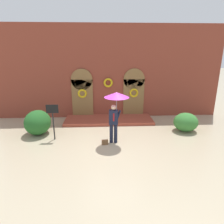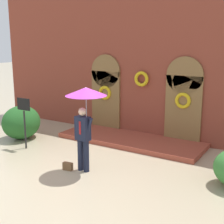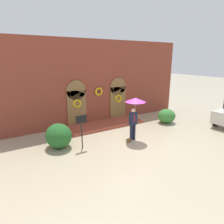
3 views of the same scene
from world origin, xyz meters
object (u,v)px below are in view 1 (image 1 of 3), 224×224
(handbag, at_px, (105,142))
(shrub_right, at_px, (186,122))
(person_with_umbrella, at_px, (116,102))
(sign_post, at_px, (53,116))
(shrub_left, at_px, (38,122))

(handbag, xyz_separation_m, shrub_right, (4.27, 1.39, 0.38))
(shrub_right, bearing_deg, person_with_umbrella, -162.45)
(handbag, height_order, sign_post, sign_post)
(person_with_umbrella, relative_size, shrub_left, 1.61)
(person_with_umbrella, height_order, shrub_right, person_with_umbrella)
(person_with_umbrella, distance_m, sign_post, 3.03)
(shrub_left, height_order, shrub_right, shrub_left)
(person_with_umbrella, distance_m, handbag, 1.88)
(handbag, distance_m, shrub_right, 4.51)
(person_with_umbrella, bearing_deg, handbag, -158.20)
(person_with_umbrella, distance_m, shrub_left, 4.24)
(shrub_left, bearing_deg, person_with_umbrella, -17.22)
(shrub_right, bearing_deg, handbag, -161.94)
(handbag, height_order, shrub_right, shrub_right)
(handbag, bearing_deg, shrub_left, 150.64)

